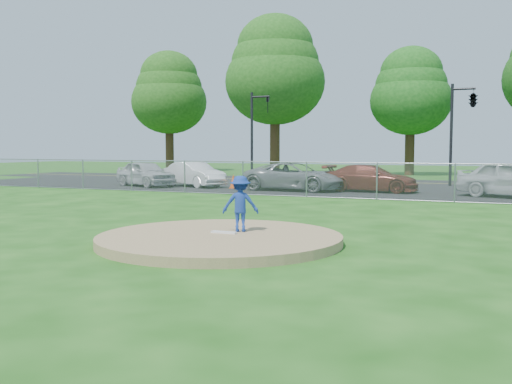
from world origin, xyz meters
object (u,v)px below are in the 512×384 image
(traffic_signal_left, at_px, (255,128))
(parked_car_darkred, at_px, (371,178))
(traffic_signal_center, at_px, (471,101))
(tree_center, at_px, (411,91))
(pitcher, at_px, (240,204))
(parked_car_silver, at_px, (146,173))
(tree_far_left, at_px, (169,92))
(parked_car_white, at_px, (194,174))
(tree_left, at_px, (275,70))
(parked_car_gray, at_px, (295,177))
(traffic_cone, at_px, (233,181))

(traffic_signal_left, height_order, parked_car_darkred, traffic_signal_left)
(traffic_signal_center, bearing_deg, tree_center, 112.49)
(pitcher, xyz_separation_m, parked_car_silver, (-12.49, 14.43, -0.12))
(tree_far_left, bearing_deg, parked_car_white, -54.31)
(traffic_signal_left, xyz_separation_m, parked_car_white, (-0.92, -6.14, -2.68))
(tree_left, height_order, parked_car_white, tree_left)
(tree_center, bearing_deg, traffic_signal_center, -67.51)
(tree_left, distance_m, parked_car_gray, 18.84)
(parked_car_silver, bearing_deg, parked_car_white, -48.00)
(tree_left, distance_m, traffic_signal_center, 17.84)
(tree_far_left, distance_m, traffic_cone, 23.84)
(tree_far_left, relative_size, tree_left, 0.86)
(parked_car_gray, relative_size, parked_car_darkred, 1.11)
(tree_center, xyz_separation_m, traffic_cone, (-6.19, -18.45, -6.09))
(tree_far_left, bearing_deg, parked_car_darkred, -37.73)
(parked_car_silver, bearing_deg, traffic_signal_center, -42.70)
(tree_center, relative_size, traffic_cone, 13.28)
(tree_left, distance_m, parked_car_darkred, 19.96)
(traffic_signal_left, relative_size, pitcher, 4.39)
(tree_center, xyz_separation_m, pitcher, (1.22, -33.41, -5.63))
(tree_far_left, relative_size, parked_car_gray, 2.17)
(pitcher, relative_size, parked_car_silver, 0.31)
(parked_car_darkred, bearing_deg, traffic_signal_left, 57.22)
(parked_car_darkred, bearing_deg, tree_left, 37.75)
(tree_center, xyz_separation_m, parked_car_gray, (-2.73, -18.66, -5.77))
(traffic_signal_center, height_order, parked_car_gray, traffic_signal_center)
(tree_center, bearing_deg, tree_left, -163.30)
(traffic_signal_left, height_order, parked_car_silver, traffic_signal_left)
(parked_car_white, bearing_deg, parked_car_silver, 132.32)
(parked_car_silver, distance_m, parked_car_darkred, 12.19)
(pitcher, bearing_deg, parked_car_gray, -96.25)
(traffic_signal_left, xyz_separation_m, parked_car_silver, (-3.51, -6.97, -2.65))
(tree_left, distance_m, pitcher, 33.25)
(pitcher, distance_m, parked_car_white, 18.20)
(tree_center, xyz_separation_m, parked_car_white, (-8.69, -18.14, -5.79))
(parked_car_silver, relative_size, parked_car_white, 1.02)
(tree_far_left, relative_size, traffic_signal_left, 1.92)
(parked_car_silver, height_order, parked_car_darkred, parked_car_silver)
(tree_far_left, height_order, traffic_signal_left, tree_far_left)
(tree_far_left, xyz_separation_m, tree_center, (21.00, 1.00, -0.59))
(traffic_signal_left, distance_m, parked_car_silver, 8.24)
(traffic_cone, bearing_deg, tree_far_left, 130.33)
(tree_far_left, bearing_deg, traffic_signal_left, -39.73)
(tree_left, relative_size, pitcher, 9.81)
(parked_car_silver, relative_size, parked_car_darkred, 0.93)
(traffic_signal_center, distance_m, parked_car_silver, 18.10)
(traffic_signal_left, relative_size, parked_car_darkred, 1.25)
(traffic_signal_left, relative_size, traffic_cone, 7.55)
(parked_car_gray, bearing_deg, pitcher, -160.82)
(tree_left, bearing_deg, parked_car_white, -85.05)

